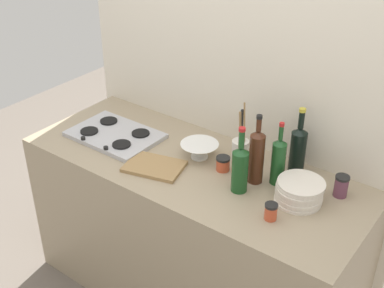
{
  "coord_description": "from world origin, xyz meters",
  "views": [
    {
      "loc": [
        1.29,
        -1.73,
        2.28
      ],
      "look_at": [
        0.0,
        0.0,
        1.02
      ],
      "focal_mm": 47.72,
      "sensor_mm": 36.0,
      "label": 1
    }
  ],
  "objects": [
    {
      "name": "counter_block",
      "position": [
        0.0,
        0.0,
        0.45
      ],
      "size": [
        1.8,
        0.7,
        0.9
      ],
      "primitive_type": "cube",
      "color": "tan",
      "rests_on": "ground"
    },
    {
      "name": "backsplash_panel",
      "position": [
        0.0,
        0.38,
        1.08
      ],
      "size": [
        1.9,
        0.06,
        2.16
      ],
      "primitive_type": "cube",
      "color": "beige",
      "rests_on": "ground"
    },
    {
      "name": "stovetop_hob",
      "position": [
        -0.51,
        -0.03,
        0.91
      ],
      "size": [
        0.49,
        0.33,
        0.04
      ],
      "color": "#B2B2B7",
      "rests_on": "counter_block"
    },
    {
      "name": "plate_stack",
      "position": [
        0.57,
        0.04,
        0.95
      ],
      "size": [
        0.22,
        0.22,
        0.1
      ],
      "color": "silver",
      "rests_on": "counter_block"
    },
    {
      "name": "wine_bottle_leftmost",
      "position": [
        0.41,
        0.11,
        1.02
      ],
      "size": [
        0.07,
        0.07,
        0.32
      ],
      "color": "#19471E",
      "rests_on": "counter_block"
    },
    {
      "name": "wine_bottle_mid_left",
      "position": [
        0.33,
        0.06,
        1.04
      ],
      "size": [
        0.07,
        0.07,
        0.35
      ],
      "color": "#472314",
      "rests_on": "counter_block"
    },
    {
      "name": "wine_bottle_mid_right",
      "position": [
        0.31,
        -0.05,
        1.02
      ],
      "size": [
        0.08,
        0.08,
        0.33
      ],
      "color": "#19471E",
      "rests_on": "counter_block"
    },
    {
      "name": "wine_bottle_rightmost",
      "position": [
        0.44,
        0.27,
        1.03
      ],
      "size": [
        0.08,
        0.08,
        0.34
      ],
      "color": "black",
      "rests_on": "counter_block"
    },
    {
      "name": "mixing_bowl",
      "position": [
        -0.01,
        0.08,
        0.94
      ],
      "size": [
        0.2,
        0.2,
        0.08
      ],
      "color": "white",
      "rests_on": "counter_block"
    },
    {
      "name": "utensil_crock",
      "position": [
        0.16,
        0.19,
        0.96
      ],
      "size": [
        0.09,
        0.09,
        0.3
      ],
      "color": "silver",
      "rests_on": "counter_block"
    },
    {
      "name": "condiment_jar_front",
      "position": [
        0.7,
        0.19,
        0.95
      ],
      "size": [
        0.07,
        0.07,
        0.1
      ],
      "color": "#66384C",
      "rests_on": "counter_block"
    },
    {
      "name": "condiment_jar_rear",
      "position": [
        0.53,
        -0.14,
        0.94
      ],
      "size": [
        0.06,
        0.06,
        0.08
      ],
      "color": "#C64C2D",
      "rests_on": "counter_block"
    },
    {
      "name": "condiment_jar_spare",
      "position": [
        0.15,
        0.05,
        0.94
      ],
      "size": [
        0.07,
        0.07,
        0.07
      ],
      "color": "#C64C2D",
      "rests_on": "counter_block"
    },
    {
      "name": "cutting_board",
      "position": [
        -0.13,
        -0.14,
        0.91
      ],
      "size": [
        0.32,
        0.26,
        0.02
      ],
      "primitive_type": "cube",
      "rotation": [
        0.0,
        0.0,
        0.26
      ],
      "color": "#9E7A4C",
      "rests_on": "counter_block"
    }
  ]
}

